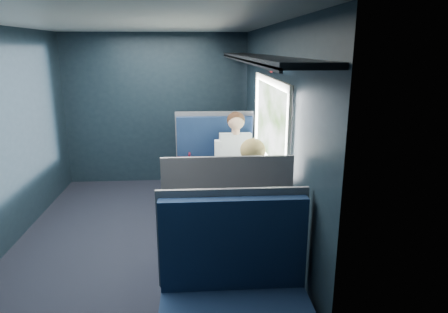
{
  "coord_description": "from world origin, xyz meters",
  "views": [
    {
      "loc": [
        0.62,
        -4.1,
        2.07
      ],
      "look_at": [
        0.9,
        0.0,
        0.95
      ],
      "focal_mm": 32.0,
      "sensor_mm": 36.0,
      "label": 1
    }
  ],
  "objects": [
    {
      "name": "room_shell",
      "position": [
        0.02,
        0.0,
        1.48
      ],
      "size": [
        3.0,
        4.4,
        2.4
      ],
      "color": "black",
      "rests_on": "ground"
    },
    {
      "name": "bottle_small",
      "position": [
        1.33,
        0.3,
        0.84
      ],
      "size": [
        0.06,
        0.06,
        0.22
      ],
      "color": "silver",
      "rests_on": "table"
    },
    {
      "name": "papers",
      "position": [
        0.98,
        0.11,
        0.74
      ],
      "size": [
        0.71,
        0.92,
        0.01
      ],
      "primitive_type": "cube",
      "rotation": [
        0.0,
        0.0,
        0.18
      ],
      "color": "white",
      "rests_on": "table"
    },
    {
      "name": "seat_row_back",
      "position": [
        0.85,
        -1.8,
        0.41
      ],
      "size": [
        1.04,
        0.51,
        1.16
      ],
      "color": "#0D1C3B",
      "rests_on": "ground"
    },
    {
      "name": "ground",
      "position": [
        0.0,
        0.0,
        -0.01
      ],
      "size": [
        2.8,
        4.2,
        0.01
      ],
      "primitive_type": "cube",
      "color": "black"
    },
    {
      "name": "seat_bay_near",
      "position": [
        0.83,
        0.87,
        0.42
      ],
      "size": [
        1.04,
        0.62,
        1.26
      ],
      "color": "#0D1C3B",
      "rests_on": "ground"
    },
    {
      "name": "cup",
      "position": [
        1.32,
        0.44,
        0.78
      ],
      "size": [
        0.07,
        0.07,
        0.09
      ],
      "primitive_type": "cylinder",
      "color": "white",
      "rests_on": "table"
    },
    {
      "name": "man",
      "position": [
        1.1,
        0.7,
        0.72
      ],
      "size": [
        0.53,
        0.56,
        1.32
      ],
      "color": "black",
      "rests_on": "ground"
    },
    {
      "name": "laptop",
      "position": [
        1.2,
        0.09,
        0.81
      ],
      "size": [
        0.33,
        0.38,
        0.24
      ],
      "color": "silver",
      "rests_on": "table"
    },
    {
      "name": "table",
      "position": [
        1.03,
        0.0,
        0.66
      ],
      "size": [
        0.62,
        1.0,
        0.74
      ],
      "color": "#54565E",
      "rests_on": "ground"
    },
    {
      "name": "seat_row_front",
      "position": [
        0.85,
        1.8,
        0.41
      ],
      "size": [
        1.04,
        0.51,
        1.16
      ],
      "color": "#0D1C3B",
      "rests_on": "ground"
    },
    {
      "name": "seat_bay_far",
      "position": [
        0.85,
        -0.87,
        0.41
      ],
      "size": [
        1.04,
        0.62,
        1.26
      ],
      "color": "#0D1C3B",
      "rests_on": "ground"
    },
    {
      "name": "woman",
      "position": [
        1.1,
        -0.71,
        0.73
      ],
      "size": [
        0.53,
        0.56,
        1.32
      ],
      "color": "black",
      "rests_on": "ground"
    }
  ]
}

